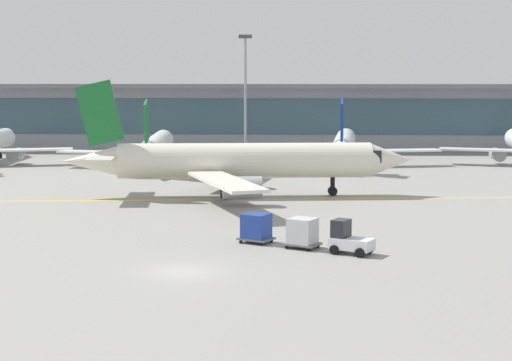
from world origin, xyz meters
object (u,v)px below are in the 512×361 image
at_px(gate_airplane_3, 344,144).
at_px(apron_light_mast_1, 245,90).
at_px(baggage_tug, 349,239).
at_px(taxiing_regional_jet, 240,162).
at_px(cargo_dolly_lead, 303,232).
at_px(cargo_dolly_trailing, 256,227).
at_px(gate_airplane_2, 156,146).

height_order(gate_airplane_3, apron_light_mast_1, apron_light_mast_1).
relative_size(baggage_tug, apron_light_mast_1, 0.18).
bearing_deg(taxiing_regional_jet, cargo_dolly_lead, -82.07).
bearing_deg(baggage_tug, cargo_dolly_trailing, 180.00).
distance_m(gate_airplane_2, apron_light_mast_1, 19.40).
distance_m(baggage_tug, cargo_dolly_trailing, 6.63).
bearing_deg(gate_airplane_2, gate_airplane_3, -83.39).
bearing_deg(gate_airplane_2, baggage_tug, -161.00).
bearing_deg(gate_airplane_3, apron_light_mast_1, 52.59).
relative_size(cargo_dolly_trailing, apron_light_mast_1, 0.16).
relative_size(cargo_dolly_lead, cargo_dolly_trailing, 1.00).
distance_m(gate_airplane_2, cargo_dolly_trailing, 46.71).
distance_m(taxiing_regional_jet, cargo_dolly_trailing, 21.33).
xyz_separation_m(baggage_tug, cargo_dolly_trailing, (-5.84, 3.15, 0.16)).
xyz_separation_m(gate_airplane_2, baggage_tug, (19.46, -47.80, -1.60)).
height_order(taxiing_regional_jet, baggage_tug, taxiing_regional_jet).
distance_m(cargo_dolly_lead, cargo_dolly_trailing, 3.43).
distance_m(taxiing_regional_jet, baggage_tug, 25.67).
relative_size(taxiing_regional_jet, apron_light_mast_1, 1.96).
bearing_deg(cargo_dolly_trailing, apron_light_mast_1, 121.99).
height_order(baggage_tug, cargo_dolly_lead, baggage_tug).
bearing_deg(gate_airplane_2, cargo_dolly_lead, -163.37).
xyz_separation_m(cargo_dolly_trailing, apron_light_mast_1, (-3.83, 60.17, 7.77)).
height_order(gate_airplane_3, baggage_tug, gate_airplane_3).
bearing_deg(cargo_dolly_trailing, gate_airplane_2, 135.31).
xyz_separation_m(taxiing_regional_jet, cargo_dolly_trailing, (2.25, -21.10, -2.10)).
xyz_separation_m(gate_airplane_3, cargo_dolly_trailing, (-8.84, -48.52, -1.44)).
height_order(gate_airplane_2, apron_light_mast_1, apron_light_mast_1).
xyz_separation_m(gate_airplane_2, gate_airplane_3, (22.45, 3.86, 0.00)).
relative_size(taxiing_regional_jet, cargo_dolly_trailing, 12.20).
bearing_deg(baggage_tug, apron_light_mast_1, 127.03).
xyz_separation_m(gate_airplane_2, apron_light_mast_1, (9.79, 15.51, 6.32)).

